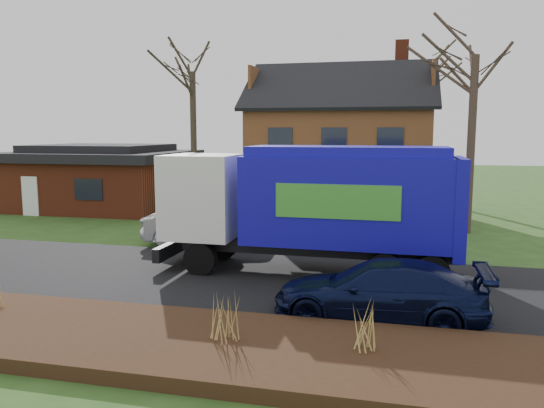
# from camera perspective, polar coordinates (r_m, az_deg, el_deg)

# --- Properties ---
(ground) EXTENTS (120.00, 120.00, 0.00)m
(ground) POSITION_cam_1_polar(r_m,az_deg,el_deg) (16.39, -4.89, -8.03)
(ground) COLOR #274A18
(ground) RESTS_ON ground
(road) EXTENTS (80.00, 7.00, 0.02)m
(road) POSITION_cam_1_polar(r_m,az_deg,el_deg) (16.39, -4.89, -8.00)
(road) COLOR black
(road) RESTS_ON ground
(mulch_verge) EXTENTS (80.00, 3.50, 0.30)m
(mulch_verge) POSITION_cam_1_polar(r_m,az_deg,el_deg) (11.70, -13.30, -14.08)
(mulch_verge) COLOR black
(mulch_verge) RESTS_ON ground
(main_house) EXTENTS (12.95, 8.95, 9.26)m
(main_house) POSITION_cam_1_polar(r_m,az_deg,el_deg) (29.09, 6.53, 6.91)
(main_house) COLOR beige
(main_house) RESTS_ON ground
(ranch_house) EXTENTS (9.80, 8.20, 3.70)m
(ranch_house) POSITION_cam_1_polar(r_m,az_deg,el_deg) (32.82, -17.85, 2.81)
(ranch_house) COLOR maroon
(ranch_house) RESTS_ON ground
(garbage_truck) EXTENTS (9.40, 2.59, 4.02)m
(garbage_truck) POSITION_cam_1_polar(r_m,az_deg,el_deg) (16.57, 4.62, 0.33)
(garbage_truck) COLOR black
(garbage_truck) RESTS_ON ground
(silver_sedan) EXTENTS (4.97, 2.07, 1.60)m
(silver_sedan) POSITION_cam_1_polar(r_m,az_deg,el_deg) (20.97, -7.05, -2.31)
(silver_sedan) COLOR #B7BBC0
(silver_sedan) RESTS_ON ground
(navy_wagon) EXTENTS (4.99, 2.03, 1.45)m
(navy_wagon) POSITION_cam_1_polar(r_m,az_deg,el_deg) (12.95, 11.47, -9.16)
(navy_wagon) COLOR black
(navy_wagon) RESTS_ON ground
(tree_front_west) EXTENTS (3.43, 3.43, 10.20)m
(tree_front_west) POSITION_cam_1_polar(r_m,az_deg,el_deg) (26.91, -8.62, 16.16)
(tree_front_west) COLOR #382F21
(tree_front_west) RESTS_ON ground
(tree_front_east) EXTENTS (3.96, 3.96, 11.01)m
(tree_front_east) POSITION_cam_1_polar(r_m,az_deg,el_deg) (25.11, 21.20, 17.59)
(tree_front_east) COLOR #453329
(tree_front_east) RESTS_ON ground
(tree_back) EXTENTS (3.81, 3.81, 12.07)m
(tree_back) POSITION_cam_1_polar(r_m,az_deg,el_deg) (36.58, 16.22, 16.32)
(tree_back) COLOR #463A2A
(tree_back) RESTS_ON ground
(grass_clump_mid) EXTENTS (0.37, 0.30, 1.03)m
(grass_clump_mid) POSITION_cam_1_polar(r_m,az_deg,el_deg) (10.87, -5.09, -11.86)
(grass_clump_mid) COLOR tan
(grass_clump_mid) RESTS_ON mulch_verge
(grass_clump_east) EXTENTS (0.39, 0.32, 0.96)m
(grass_clump_east) POSITION_cam_1_polar(r_m,az_deg,el_deg) (10.54, 9.91, -12.80)
(grass_clump_east) COLOR tan
(grass_clump_east) RESTS_ON mulch_verge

